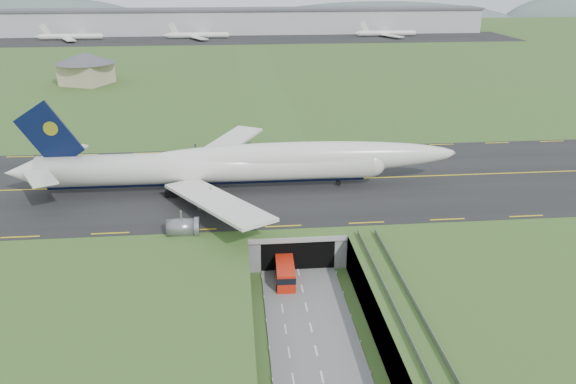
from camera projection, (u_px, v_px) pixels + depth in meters
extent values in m
plane|color=#385120|center=(304.00, 297.00, 84.14)|extent=(900.00, 900.00, 0.00)
cube|color=gray|center=(304.00, 280.00, 83.02)|extent=(800.00, 800.00, 6.00)
cube|color=slate|center=(310.00, 326.00, 77.18)|extent=(12.00, 75.00, 0.20)
cube|color=black|center=(284.00, 181.00, 112.33)|extent=(800.00, 44.00, 0.18)
cube|color=gray|center=(291.00, 212.00, 99.62)|extent=(16.00, 22.00, 1.00)
cube|color=gray|center=(252.00, 227.00, 99.94)|extent=(2.00, 22.00, 6.00)
cube|color=gray|center=(330.00, 223.00, 101.18)|extent=(2.00, 22.00, 6.00)
cube|color=black|center=(294.00, 240.00, 96.13)|extent=(12.00, 12.00, 5.00)
cube|color=#A8A8A3|center=(298.00, 240.00, 89.38)|extent=(17.00, 0.50, 0.80)
cube|color=#A8A8A3|center=(416.00, 335.00, 65.87)|extent=(3.00, 53.00, 0.50)
cube|color=gray|center=(405.00, 331.00, 65.46)|extent=(0.06, 53.00, 1.00)
cube|color=gray|center=(429.00, 329.00, 65.71)|extent=(0.06, 53.00, 1.00)
cylinder|color=#A8A8A3|center=(408.00, 343.00, 69.30)|extent=(0.90, 0.90, 5.60)
cylinder|color=#A8A8A3|center=(383.00, 291.00, 80.38)|extent=(0.90, 0.90, 5.60)
cylinder|color=silver|center=(208.00, 167.00, 106.13)|extent=(62.67, 6.17, 5.90)
sphere|color=silver|center=(371.00, 162.00, 108.79)|extent=(5.80, 5.80, 5.78)
cone|color=silver|center=(22.00, 173.00, 103.25)|extent=(6.47, 5.63, 5.60)
ellipsoid|color=silver|center=(297.00, 158.00, 107.07)|extent=(62.49, 5.70, 6.19)
ellipsoid|color=black|center=(366.00, 159.00, 108.44)|extent=(4.14, 2.60, 2.06)
cylinder|color=black|center=(209.00, 178.00, 106.99)|extent=(59.52, 2.74, 2.48)
cube|color=silver|center=(220.00, 148.00, 120.25)|extent=(19.48, 27.10, 2.48)
cube|color=silver|center=(62.00, 153.00, 109.58)|extent=(8.45, 10.90, 0.94)
cube|color=silver|center=(216.00, 201.00, 93.02)|extent=(19.30, 27.17, 2.48)
cube|color=silver|center=(40.00, 178.00, 96.82)|extent=(8.39, 10.91, 0.94)
cube|color=black|center=(50.00, 136.00, 101.17)|extent=(11.72, 0.60, 13.04)
cylinder|color=gold|center=(51.00, 128.00, 100.69)|extent=(2.58, 0.66, 2.58)
cylinder|color=slate|center=(214.00, 170.00, 115.69)|extent=(4.80, 3.06, 3.04)
cylinder|color=slate|center=(196.00, 156.00, 124.25)|extent=(4.80, 3.06, 3.04)
cylinder|color=slate|center=(211.00, 203.00, 99.52)|extent=(4.80, 3.06, 3.04)
cylinder|color=slate|center=(182.00, 228.00, 90.22)|extent=(4.80, 3.06, 3.04)
cylinder|color=black|center=(338.00, 183.00, 109.79)|extent=(1.02, 0.47, 1.01)
cube|color=black|center=(188.00, 187.00, 107.26)|extent=(5.56, 6.47, 1.29)
cube|color=red|center=(285.00, 273.00, 87.44)|extent=(3.07, 7.61, 3.00)
cube|color=black|center=(285.00, 269.00, 87.22)|extent=(3.14, 7.71, 1.00)
cube|color=black|center=(285.00, 280.00, 87.91)|extent=(2.85, 7.10, 0.50)
cylinder|color=black|center=(278.00, 288.00, 85.48)|extent=(0.38, 0.91, 0.90)
cylinder|color=black|center=(276.00, 271.00, 90.12)|extent=(0.38, 0.91, 0.90)
cylinder|color=black|center=(295.00, 287.00, 85.63)|extent=(0.38, 0.91, 0.90)
cylinder|color=black|center=(292.00, 271.00, 90.26)|extent=(0.38, 0.91, 0.90)
cube|color=tan|center=(86.00, 74.00, 203.60)|extent=(19.01, 19.01, 7.70)
cone|color=#4C4C51|center=(84.00, 58.00, 201.44)|extent=(27.89, 27.89, 3.85)
cube|color=#B2B2B2|center=(247.00, 22.00, 356.06)|extent=(300.00, 22.00, 15.00)
cube|color=#4C4C51|center=(246.00, 9.00, 353.26)|extent=(302.00, 24.00, 1.20)
cube|color=black|center=(248.00, 39.00, 331.12)|extent=(320.00, 50.00, 0.08)
cylinder|color=silver|center=(71.00, 37.00, 325.83)|extent=(34.00, 3.20, 3.20)
cylinder|color=silver|center=(198.00, 35.00, 332.34)|extent=(34.00, 3.20, 3.20)
cylinder|color=silver|center=(387.00, 33.00, 342.49)|extent=(34.00, 3.20, 3.20)
ellipsoid|color=#52625E|center=(26.00, 31.00, 466.64)|extent=(220.00, 77.00, 56.00)
ellipsoid|color=#52625E|center=(380.00, 28.00, 493.29)|extent=(260.00, 91.00, 44.00)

